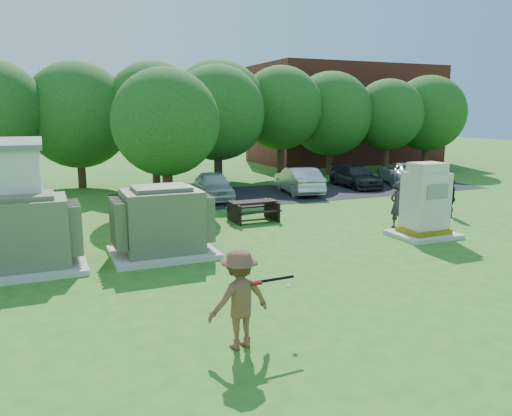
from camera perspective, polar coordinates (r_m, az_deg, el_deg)
name	(u,v)px	position (r m, az deg, el deg)	size (l,w,h in m)	color
ground	(321,290)	(12.16, 7.48, -9.33)	(120.00, 120.00, 0.00)	#2D6619
brick_building	(345,115)	(43.86, 10.14, 10.47)	(15.00, 8.00, 8.00)	maroon
parking_strip	(307,191)	(26.94, 5.83, 1.90)	(20.00, 6.00, 0.01)	#232326
transformer_left	(25,235)	(14.68, -24.93, -2.80)	(3.00, 2.40, 2.07)	beige
transformer_right	(162,223)	(14.98, -10.67, -1.70)	(3.00, 2.40, 2.07)	beige
generator_cabinet	(425,205)	(17.82, 18.77, 0.36)	(2.08, 1.70, 2.53)	beige
picnic_table	(253,208)	(19.47, -0.31, -0.05)	(1.84, 1.38, 0.79)	black
batter	(239,299)	(9.04, -1.93, -10.33)	(1.18, 0.68, 1.83)	brown
person_by_generator	(397,204)	(18.99, 15.87, 0.40)	(0.63, 0.41, 1.73)	black
person_walking_right	(450,198)	(21.62, 21.34, 1.10)	(0.92, 0.39, 1.58)	black
car_white	(213,186)	(24.43, -4.89, 2.58)	(1.59, 3.95, 1.35)	silver
car_silver_a	(298,180)	(26.19, 4.87, 3.18)	(1.47, 4.22, 1.39)	silver
car_dark	(355,176)	(28.96, 11.26, 3.56)	(1.68, 4.14, 1.20)	black
car_silver_b	(403,173)	(30.75, 16.48, 3.85)	(2.20, 4.76, 1.32)	#BBBCC1
batting_equipment	(272,282)	(9.17, 1.85, -8.42)	(0.97, 0.41, 0.36)	black
tree_row	(185,113)	(29.31, -8.09, 10.71)	(41.30, 13.30, 7.30)	#47301E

